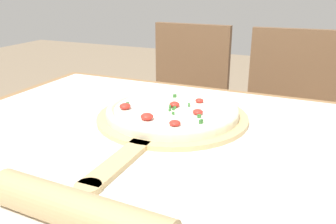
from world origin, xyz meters
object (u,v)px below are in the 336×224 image
pizza (172,110)px  rolling_pin (78,211)px  chair_right (288,119)px  pizza_peel (169,119)px  chair_left (184,105)px

pizza → rolling_pin: 0.47m
rolling_pin → chair_right: 1.24m
pizza → chair_right: bearing=71.3°
pizza → rolling_pin: size_ratio=0.88×
pizza_peel → rolling_pin: bearing=-83.9°
chair_right → pizza_peel: bearing=-112.4°
pizza → chair_left: chair_left is taller
chair_right → chair_left: bearing=175.8°
rolling_pin → chair_left: 1.26m
pizza_peel → pizza: pizza is taller
rolling_pin → chair_right: (0.20, 1.20, -0.25)m
chair_left → chair_right: (0.49, -0.00, 0.00)m
chair_left → chair_right: size_ratio=1.00×
pizza → chair_right: size_ratio=0.39×
rolling_pin → chair_right: chair_right is taller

